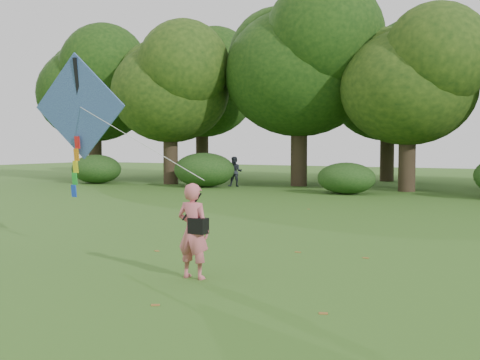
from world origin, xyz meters
The scene contains 7 objects.
ground centered at (0.00, 0.00, 0.00)m, with size 100.00×100.00×0.00m, color #265114.
man_kite_flyer centered at (-0.60, -0.50, 0.80)m, with size 0.58×0.38×1.60m, color #D0626C.
bystander_left centered at (-10.70, 18.78, 0.80)m, with size 0.77×0.60×1.59m, color #252932.
crossbody_bag centered at (-0.48, -0.53, 0.90)m, with size 0.43×0.20×0.67m.
flying_kite centered at (-4.24, 0.70, 2.97)m, with size 5.01×1.53×3.03m.
shrub_band centered at (-0.72, 17.60, 0.86)m, with size 39.15×3.22×1.88m.
fallen_leaves centered at (1.58, 4.88, 0.01)m, with size 8.95×14.21×0.01m.
Camera 1 is at (4.88, -8.79, 2.23)m, focal length 45.00 mm.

